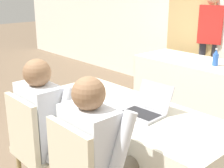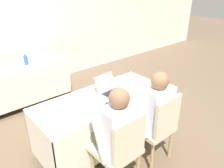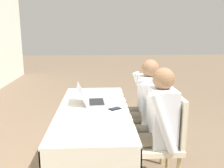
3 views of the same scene
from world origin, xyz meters
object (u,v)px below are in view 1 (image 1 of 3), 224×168
at_px(water_bottle, 216,58).
at_px(chair_near_left, 40,146).
at_px(person_white_shirt, 100,152).
at_px(person_red_shirt, 210,39).
at_px(cell_phone, 105,113).
at_px(person_checkered_shirt, 50,123).
at_px(laptop, 145,109).

relative_size(water_bottle, chair_near_left, 0.23).
xyz_separation_m(person_white_shirt, person_red_shirt, (-1.09, 3.04, 0.24)).
bearing_deg(cell_phone, water_bottle, 63.62).
xyz_separation_m(water_bottle, person_white_shirt, (0.57, -2.33, -0.14)).
distance_m(person_checkered_shirt, person_red_shirt, 3.09).
bearing_deg(person_red_shirt, water_bottle, -76.30).
bearing_deg(chair_near_left, person_red_shirt, -80.87).
bearing_deg(person_white_shirt, person_checkered_shirt, 0.00).
xyz_separation_m(water_bottle, person_red_shirt, (-0.52, 0.71, 0.09)).
bearing_deg(person_red_shirt, laptop, -91.46).
xyz_separation_m(laptop, chair_near_left, (-0.45, -0.68, -0.25)).
height_order(laptop, chair_near_left, laptop).
relative_size(laptop, water_bottle, 1.56).
height_order(cell_phone, person_checkered_shirt, person_checkered_shirt).
bearing_deg(laptop, water_bottle, 100.76).
xyz_separation_m(laptop, water_bottle, (-0.43, 1.76, 0.05)).
relative_size(laptop, person_red_shirt, 0.21).
bearing_deg(cell_phone, person_white_shirt, -77.88).
relative_size(cell_phone, chair_near_left, 0.15).
distance_m(cell_phone, chair_near_left, 0.55).
height_order(laptop, person_red_shirt, person_red_shirt).
bearing_deg(laptop, person_white_shirt, -79.39).
distance_m(laptop, water_bottle, 1.81).
relative_size(laptop, person_checkered_shirt, 0.28).
height_order(person_white_shirt, person_red_shirt, person_red_shirt).
bearing_deg(person_checkered_shirt, cell_phone, -125.55).
bearing_deg(person_white_shirt, chair_near_left, 10.07).
bearing_deg(cell_phone, chair_near_left, -151.69).
height_order(water_bottle, person_white_shirt, person_white_shirt).
bearing_deg(person_white_shirt, laptop, -76.29).
relative_size(cell_phone, water_bottle, 0.67).
relative_size(person_white_shirt, person_red_shirt, 0.75).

